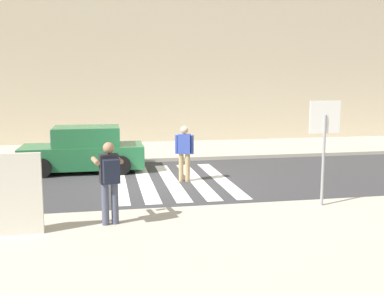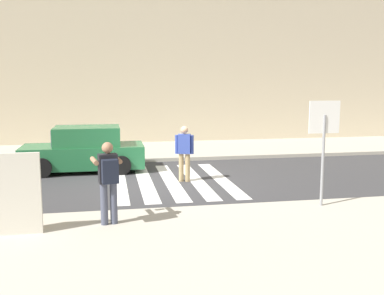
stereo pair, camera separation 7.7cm
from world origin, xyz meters
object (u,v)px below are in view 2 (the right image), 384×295
pedestrian_crossing (184,150)px  advertising_board (12,194)px  photographer_with_backpack (108,176)px  parked_car_green (85,150)px  stop_sign (324,130)px

pedestrian_crossing → advertising_board: (-4.15, -4.58, -0.03)m
advertising_board → photographer_with_backpack: bearing=8.3°
pedestrian_crossing → parked_car_green: (-3.12, 2.23, -0.25)m
parked_car_green → advertising_board: size_ratio=2.56×
stop_sign → advertising_board: (-6.83, -0.81, -1.02)m
stop_sign → photographer_with_backpack: bearing=-173.8°
pedestrian_crossing → photographer_with_backpack: bearing=-118.2°
photographer_with_backpack → pedestrian_crossing: 4.90m
stop_sign → advertising_board: 6.96m
photographer_with_backpack → pedestrian_crossing: bearing=61.8°
pedestrian_crossing → advertising_board: bearing=-132.2°
pedestrian_crossing → advertising_board: advertising_board is taller
parked_car_green → advertising_board: 6.89m
stop_sign → parked_car_green: bearing=134.1°
photographer_with_backpack → advertising_board: size_ratio=1.08×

